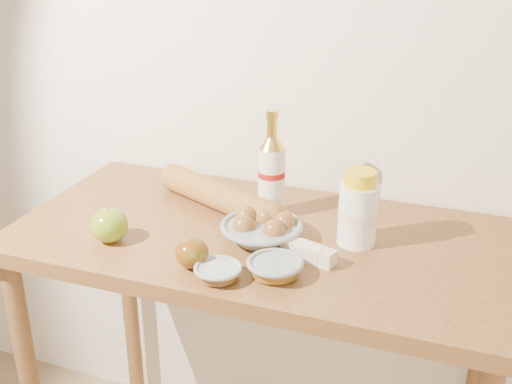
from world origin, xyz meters
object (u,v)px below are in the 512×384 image
baguette (219,196)px  cream_bottle (358,210)px  bourbon_bottle (272,174)px  table (260,277)px  egg_bowl (262,229)px

baguette → cream_bottle: bearing=14.6°
bourbon_bottle → baguette: (-0.14, -0.01, -0.08)m
table → egg_bowl: (0.02, -0.03, 0.15)m
bourbon_bottle → baguette: size_ratio=0.64×
egg_bowl → baguette: bearing=142.7°
cream_bottle → bourbon_bottle: bearing=168.2°
egg_bowl → baguette: baguette is taller
table → bourbon_bottle: 0.26m
bourbon_bottle → table: bearing=-93.5°
table → baguette: 0.24m
table → cream_bottle: cream_bottle is taller
bourbon_bottle → baguette: 0.16m
bourbon_bottle → egg_bowl: (0.02, -0.14, -0.08)m
table → egg_bowl: 0.16m
cream_bottle → egg_bowl: bearing=-158.0°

